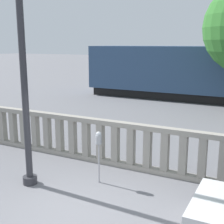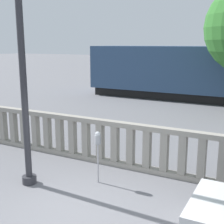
{
  "view_description": "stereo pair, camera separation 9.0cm",
  "coord_description": "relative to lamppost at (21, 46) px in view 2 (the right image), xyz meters",
  "views": [
    {
      "loc": [
        3.39,
        -4.94,
        3.54
      ],
      "look_at": [
        -1.13,
        3.83,
        1.36
      ],
      "focal_mm": 50.0,
      "sensor_mm": 36.0,
      "label": 1
    },
    {
      "loc": [
        3.47,
        -4.9,
        3.54
      ],
      "look_at": [
        -1.13,
        3.83,
        1.36
      ],
      "focal_mm": 50.0,
      "sensor_mm": 36.0,
      "label": 2
    }
  ],
  "objects": [
    {
      "name": "parking_meter",
      "position": [
        1.54,
        0.88,
        -2.39
      ],
      "size": [
        0.16,
        0.16,
        1.37
      ],
      "color": "#99999E",
      "rests_on": "ground"
    },
    {
      "name": "ground_plane",
      "position": [
        1.9,
        -0.72,
        -3.48
      ],
      "size": [
        160.0,
        160.0,
        0.0
      ],
      "primitive_type": "plane",
      "color": "slate"
    },
    {
      "name": "balustrade",
      "position": [
        1.9,
        2.11,
        -2.81
      ],
      "size": [
        13.84,
        0.24,
        1.34
      ],
      "color": "gray",
      "rests_on": "ground"
    },
    {
      "name": "lamppost",
      "position": [
        0.0,
        0.0,
        0.0
      ],
      "size": [
        0.36,
        0.36,
        6.72
      ],
      "color": "#2D2D33",
      "rests_on": "ground"
    }
  ]
}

